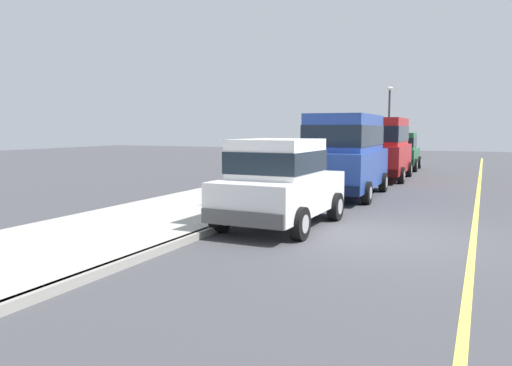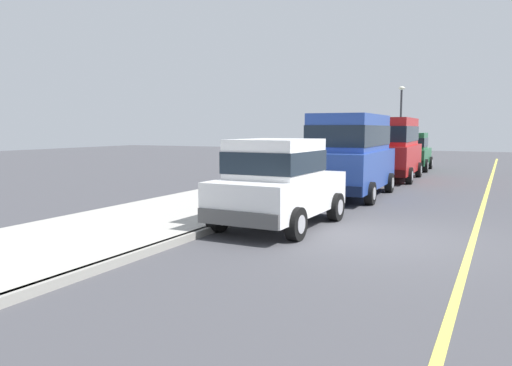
# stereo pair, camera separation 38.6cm
# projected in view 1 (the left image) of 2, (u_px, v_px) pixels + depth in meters

# --- Properties ---
(ground_plane) EXTENTS (80.00, 80.00, 0.00)m
(ground_plane) POSITION_uv_depth(u_px,v_px,m) (383.00, 237.00, 9.68)
(ground_plane) COLOR #424247
(curb) EXTENTS (0.16, 64.00, 0.14)m
(curb) POSITION_uv_depth(u_px,v_px,m) (236.00, 221.00, 11.00)
(curb) COLOR gray
(curb) RESTS_ON ground
(sidewalk) EXTENTS (3.60, 64.00, 0.14)m
(sidewalk) POSITION_uv_depth(u_px,v_px,m) (168.00, 215.00, 11.74)
(sidewalk) COLOR #A8A59E
(sidewalk) RESTS_ON ground
(lane_centre_line) EXTENTS (0.12, 57.60, 0.01)m
(lane_centre_line) POSITION_uv_depth(u_px,v_px,m) (473.00, 245.00, 9.02)
(lane_centre_line) COLOR #E0D64C
(lane_centre_line) RESTS_ON ground
(car_white_hatchback) EXTENTS (2.02, 3.84, 1.88)m
(car_white_hatchback) POSITION_uv_depth(u_px,v_px,m) (280.00, 182.00, 10.62)
(car_white_hatchback) COLOR white
(car_white_hatchback) RESTS_ON ground
(car_blue_van) EXTENTS (2.24, 4.95, 2.52)m
(car_blue_van) POSITION_uv_depth(u_px,v_px,m) (346.00, 151.00, 15.47)
(car_blue_van) COLOR #28479E
(car_blue_van) RESTS_ON ground
(car_red_van) EXTENTS (2.26, 4.97, 2.52)m
(car_red_van) POSITION_uv_depth(u_px,v_px,m) (382.00, 146.00, 20.65)
(car_red_van) COLOR red
(car_red_van) RESTS_ON ground
(car_green_hatchback) EXTENTS (2.06, 3.86, 1.88)m
(car_green_hatchback) POSITION_uv_depth(u_px,v_px,m) (399.00, 151.00, 25.37)
(car_green_hatchback) COLOR #23663D
(car_green_hatchback) RESTS_ON ground
(dog_brown) EXTENTS (0.72, 0.37, 0.49)m
(dog_brown) POSITION_uv_depth(u_px,v_px,m) (221.00, 194.00, 12.70)
(dog_brown) COLOR brown
(dog_brown) RESTS_ON sidewalk
(street_lamp) EXTENTS (0.36, 0.36, 4.42)m
(street_lamp) POSITION_uv_depth(u_px,v_px,m) (389.00, 115.00, 29.76)
(street_lamp) COLOR #2D2D33
(street_lamp) RESTS_ON sidewalk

